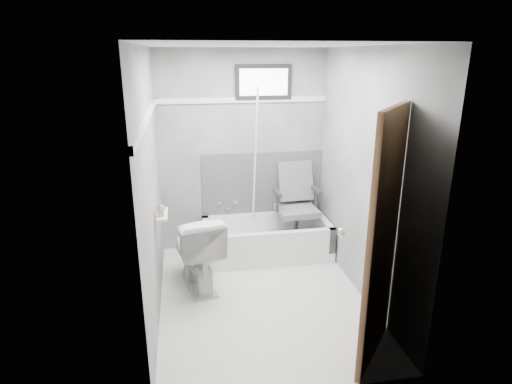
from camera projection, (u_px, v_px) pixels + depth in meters
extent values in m
plane|color=white|center=(262.00, 297.00, 4.30)|extent=(2.60, 2.60, 0.00)
plane|color=silver|center=(263.00, 45.00, 3.56)|extent=(2.60, 2.60, 0.00)
cube|color=slate|center=(242.00, 152.00, 5.15)|extent=(2.00, 0.02, 2.40)
cube|color=slate|center=(301.00, 241.00, 2.71)|extent=(2.00, 0.02, 2.40)
cube|color=slate|center=(151.00, 189.00, 3.77)|extent=(0.02, 2.60, 2.40)
cube|color=slate|center=(365.00, 178.00, 4.09)|extent=(0.02, 2.60, 2.40)
imported|color=white|center=(197.00, 250.00, 4.41)|extent=(0.61, 0.89, 0.80)
cube|color=#4C4C4F|center=(263.00, 183.00, 5.30)|extent=(1.50, 0.02, 0.78)
cube|color=white|center=(242.00, 100.00, 4.94)|extent=(2.00, 0.02, 0.06)
cube|color=white|center=(147.00, 118.00, 3.58)|extent=(0.02, 2.60, 0.06)
cylinder|color=white|center=(255.00, 169.00, 4.99)|extent=(0.02, 0.43, 1.91)
cube|color=white|center=(162.00, 214.00, 4.00)|extent=(0.10, 0.32, 0.02)
imported|color=#A87E54|center=(160.00, 211.00, 3.90)|extent=(0.06, 0.06, 0.11)
imported|color=slate|center=(161.00, 206.00, 4.03)|extent=(0.09, 0.09, 0.10)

